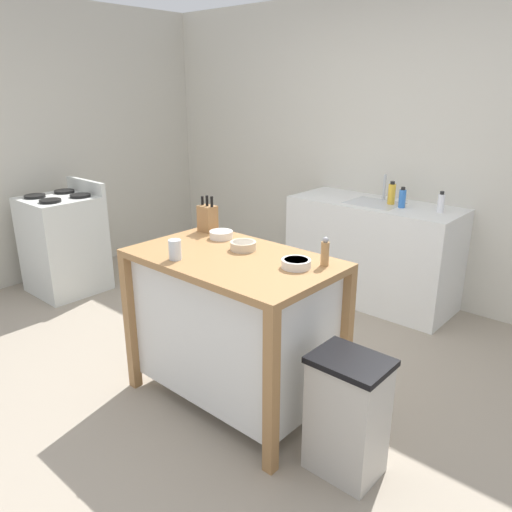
{
  "coord_description": "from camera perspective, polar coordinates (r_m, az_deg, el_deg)",
  "views": [
    {
      "loc": [
        1.96,
        -1.95,
        1.82
      ],
      "look_at": [
        0.12,
        0.13,
        0.87
      ],
      "focal_mm": 34.81,
      "sensor_mm": 36.0,
      "label": 1
    }
  ],
  "objects": [
    {
      "name": "bowl_ceramic_small",
      "position": [
        2.6,
        4.64,
        -0.83
      ],
      "size": [
        0.16,
        0.16,
        0.05
      ],
      "color": "silver",
      "rests_on": "kitchen_island"
    },
    {
      "name": "bottle_spray_cleaner",
      "position": [
        4.31,
        15.32,
        6.93
      ],
      "size": [
        0.06,
        0.06,
        0.19
      ],
      "color": "yellow",
      "rests_on": "sink_counter"
    },
    {
      "name": "ground_plane",
      "position": [
        3.31,
        -3.17,
        -14.47
      ],
      "size": [
        6.57,
        6.57,
        0.0
      ],
      "primitive_type": "plane",
      "color": "gray",
      "rests_on": "ground"
    },
    {
      "name": "kitchen_island",
      "position": [
        2.94,
        -2.61,
        -7.56
      ],
      "size": [
        1.19,
        0.72,
        0.92
      ],
      "color": "#9E7042",
      "rests_on": "ground"
    },
    {
      "name": "drinking_cup",
      "position": [
        2.74,
        -9.3,
        0.72
      ],
      "size": [
        0.07,
        0.07,
        0.11
      ],
      "color": "silver",
      "rests_on": "kitchen_island"
    },
    {
      "name": "bottle_dish_soap",
      "position": [
        4.15,
        20.48,
        5.76
      ],
      "size": [
        0.05,
        0.05,
        0.17
      ],
      "color": "white",
      "rests_on": "sink_counter"
    },
    {
      "name": "wall_left",
      "position": [
        5.5,
        -18.99,
        12.5
      ],
      "size": [
        0.1,
        2.77,
        2.6
      ],
      "primitive_type": "cube",
      "color": "beige",
      "rests_on": "ground"
    },
    {
      "name": "sink_counter",
      "position": [
        4.47,
        13.13,
        0.49
      ],
      "size": [
        1.45,
        0.6,
        0.89
      ],
      "color": "silver",
      "rests_on": "ground"
    },
    {
      "name": "wall_back",
      "position": [
        4.59,
        16.21,
        11.68
      ],
      "size": [
        5.57,
        0.1,
        2.6
      ],
      "primitive_type": "cube",
      "color": "beige",
      "rests_on": "ground"
    },
    {
      "name": "sink_faucet",
      "position": [
        4.46,
        14.54,
        7.65
      ],
      "size": [
        0.02,
        0.02,
        0.22
      ],
      "color": "#B7BCC1",
      "rests_on": "sink_counter"
    },
    {
      "name": "pepper_grinder",
      "position": [
        2.63,
        7.93,
        0.42
      ],
      "size": [
        0.04,
        0.04,
        0.16
      ],
      "color": "#AD7F4C",
      "rests_on": "kitchen_island"
    },
    {
      "name": "knife_block",
      "position": [
        3.25,
        -5.58,
        4.37
      ],
      "size": [
        0.11,
        0.09,
        0.24
      ],
      "color": "#9E7042",
      "rests_on": "kitchen_island"
    },
    {
      "name": "stove",
      "position": [
        4.88,
        -21.18,
        1.33
      ],
      "size": [
        0.6,
        0.6,
        1.01
      ],
      "color": "silver",
      "rests_on": "ground"
    },
    {
      "name": "bowl_stoneware_deep",
      "position": [
        3.11,
        -4.02,
        2.49
      ],
      "size": [
        0.15,
        0.15,
        0.05
      ],
      "color": "silver",
      "rests_on": "kitchen_island"
    },
    {
      "name": "bowl_ceramic_wide",
      "position": [
        2.88,
        -1.48,
        1.22
      ],
      "size": [
        0.15,
        0.15,
        0.05
      ],
      "color": "beige",
      "rests_on": "kitchen_island"
    },
    {
      "name": "bottle_hand_soap",
      "position": [
        4.21,
        16.46,
        6.39
      ],
      "size": [
        0.06,
        0.06,
        0.17
      ],
      "color": "blue",
      "rests_on": "sink_counter"
    },
    {
      "name": "trash_bin",
      "position": [
        2.55,
        10.42,
        -17.57
      ],
      "size": [
        0.36,
        0.28,
        0.63
      ],
      "color": "#B7B2A8",
      "rests_on": "ground"
    }
  ]
}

